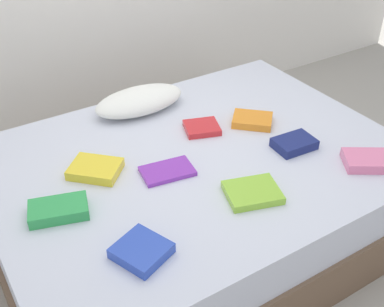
# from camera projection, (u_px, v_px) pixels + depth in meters

# --- Properties ---
(ground_plane) EXTENTS (8.00, 8.00, 0.00)m
(ground_plane) POSITION_uv_depth(u_px,v_px,m) (197.00, 230.00, 2.61)
(ground_plane) COLOR #9E998E
(bed) EXTENTS (2.00, 1.50, 0.50)m
(bed) POSITION_uv_depth(u_px,v_px,m) (197.00, 195.00, 2.47)
(bed) COLOR brown
(bed) RESTS_ON ground
(pillow) EXTENTS (0.51, 0.26, 0.12)m
(pillow) POSITION_uv_depth(u_px,v_px,m) (139.00, 101.00, 2.65)
(pillow) COLOR white
(pillow) RESTS_ON bed
(textbook_orange) EXTENTS (0.26, 0.26, 0.04)m
(textbook_orange) POSITION_uv_depth(u_px,v_px,m) (252.00, 120.00, 2.56)
(textbook_orange) COLOR orange
(textbook_orange) RESTS_ON bed
(textbook_yellow) EXTENTS (0.28, 0.28, 0.04)m
(textbook_yellow) POSITION_uv_depth(u_px,v_px,m) (95.00, 169.00, 2.19)
(textbook_yellow) COLOR yellow
(textbook_yellow) RESTS_ON bed
(textbook_purple) EXTENTS (0.26, 0.18, 0.02)m
(textbook_purple) POSITION_uv_depth(u_px,v_px,m) (167.00, 171.00, 2.20)
(textbook_purple) COLOR purple
(textbook_purple) RESTS_ON bed
(textbook_navy) EXTENTS (0.21, 0.15, 0.05)m
(textbook_navy) POSITION_uv_depth(u_px,v_px,m) (294.00, 144.00, 2.36)
(textbook_navy) COLOR navy
(textbook_navy) RESTS_ON bed
(textbook_pink) EXTENTS (0.27, 0.25, 0.05)m
(textbook_pink) POSITION_uv_depth(u_px,v_px,m) (368.00, 161.00, 2.24)
(textbook_pink) COLOR pink
(textbook_pink) RESTS_ON bed
(textbook_blue) EXTENTS (0.23, 0.24, 0.04)m
(textbook_blue) POSITION_uv_depth(u_px,v_px,m) (142.00, 251.00, 1.77)
(textbook_blue) COLOR #2847B7
(textbook_blue) RESTS_ON bed
(textbook_lime) EXTENTS (0.27, 0.25, 0.03)m
(textbook_lime) POSITION_uv_depth(u_px,v_px,m) (252.00, 192.00, 2.06)
(textbook_lime) COLOR #8CC638
(textbook_lime) RESTS_ON bed
(textbook_red) EXTENTS (0.22, 0.20, 0.03)m
(textbook_red) POSITION_uv_depth(u_px,v_px,m) (202.00, 128.00, 2.50)
(textbook_red) COLOR red
(textbook_red) RESTS_ON bed
(textbook_green) EXTENTS (0.27, 0.20, 0.05)m
(textbook_green) POSITION_uv_depth(u_px,v_px,m) (59.00, 210.00, 1.96)
(textbook_green) COLOR green
(textbook_green) RESTS_ON bed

